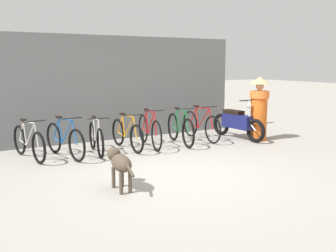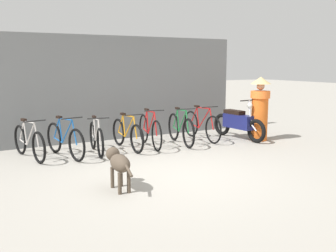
% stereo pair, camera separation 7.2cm
% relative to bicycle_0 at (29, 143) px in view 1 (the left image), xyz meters
% --- Properties ---
extents(ground_plane, '(60.00, 60.00, 0.00)m').
position_rel_bicycle_0_xyz_m(ground_plane, '(2.08, -2.51, -0.35)').
color(ground_plane, '#9E998E').
extents(shop_wall_back, '(7.65, 0.20, 2.65)m').
position_rel_bicycle_0_xyz_m(shop_wall_back, '(2.08, 1.17, 0.98)').
color(shop_wall_back, slate).
rests_on(shop_wall_back, ground).
extents(bicycle_0, '(0.47, 1.67, 0.84)m').
position_rel_bicycle_0_xyz_m(bicycle_0, '(0.00, 0.00, 0.00)').
color(bicycle_0, black).
rests_on(bicycle_0, ground).
extents(bicycle_1, '(0.49, 1.70, 0.88)m').
position_rel_bicycle_0_xyz_m(bicycle_1, '(0.69, -0.22, 0.01)').
color(bicycle_1, black).
rests_on(bicycle_1, ground).
extents(bicycle_2, '(0.46, 1.58, 0.84)m').
position_rel_bicycle_0_xyz_m(bicycle_2, '(1.37, -0.23, -0.00)').
color(bicycle_2, black).
rests_on(bicycle_2, ground).
extents(bicycle_3, '(0.46, 1.66, 0.85)m').
position_rel_bicycle_0_xyz_m(bicycle_3, '(2.13, -0.17, 0.00)').
color(bicycle_3, black).
rests_on(bicycle_3, ground).
extents(bicycle_4, '(0.46, 1.74, 0.92)m').
position_rel_bicycle_0_xyz_m(bicycle_4, '(2.71, -0.18, 0.03)').
color(bicycle_4, black).
rests_on(bicycle_4, ground).
extents(bicycle_5, '(0.46, 1.68, 0.91)m').
position_rel_bicycle_0_xyz_m(bicycle_5, '(3.50, -0.28, 0.03)').
color(bicycle_5, black).
rests_on(bicycle_5, ground).
extents(bicycle_6, '(0.46, 1.77, 0.90)m').
position_rel_bicycle_0_xyz_m(bicycle_6, '(4.25, -0.08, 0.03)').
color(bicycle_6, black).
rests_on(bicycle_6, ground).
extents(motorcycle, '(0.58, 1.88, 1.05)m').
position_rel_bicycle_0_xyz_m(motorcycle, '(5.17, -0.43, 0.08)').
color(motorcycle, black).
rests_on(motorcycle, ground).
extents(stray_dog, '(0.30, 1.02, 0.62)m').
position_rel_bicycle_0_xyz_m(stray_dog, '(0.85, -2.75, 0.08)').
color(stray_dog, '#4C3F33').
rests_on(stray_dog, ground).
extents(person_in_robes, '(0.72, 0.72, 1.62)m').
position_rel_bicycle_0_xyz_m(person_in_robes, '(5.50, -0.85, 0.52)').
color(person_in_robes, orange).
rests_on(person_in_robes, ground).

